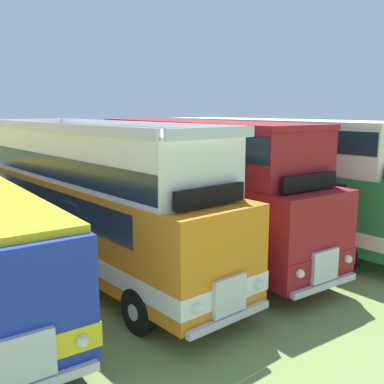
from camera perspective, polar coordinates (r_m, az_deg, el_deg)
name	(u,v)px	position (r m, az deg, el deg)	size (l,w,h in m)	color
ground_plane	(102,274)	(13.84, -11.42, -10.26)	(200.00, 200.00, 0.00)	#7A934C
bus_third_in_row	(95,196)	(13.41, -12.28, -0.47)	(3.07, 11.12, 4.52)	orange
bus_fourth_in_row	(200,182)	(14.86, 1.03, 1.27)	(3.04, 10.41, 4.49)	maroon
bus_fifth_in_row	(273,173)	(17.28, 10.29, 2.43)	(2.74, 11.11, 4.49)	#237538
rope_fence_line	(3,198)	(23.24, -23.06, -0.69)	(20.32, 0.08, 1.05)	#8C704C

